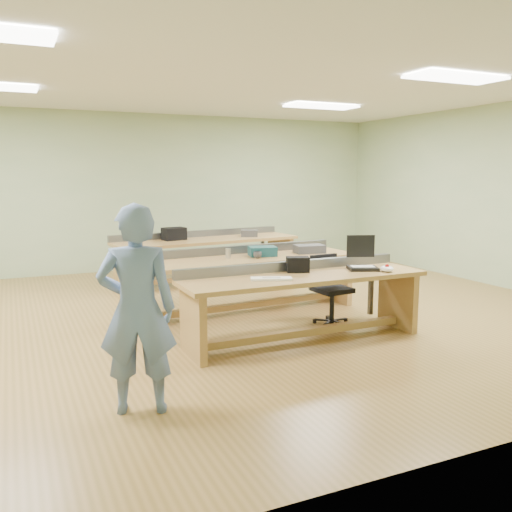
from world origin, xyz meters
name	(u,v)px	position (x,y,z in m)	size (l,w,h in m)	color
floor	(213,317)	(0.00, 0.00, 0.00)	(10.00, 10.00, 0.00)	olive
ceiling	(210,80)	(0.00, 0.00, 3.00)	(10.00, 10.00, 0.00)	silver
wall_back	(141,192)	(0.00, 4.00, 1.50)	(10.00, 0.04, 3.00)	#A8B98C
wall_front	(438,234)	(0.00, -4.00, 1.50)	(10.00, 0.04, 3.00)	#A8B98C
wall_right	(498,196)	(5.00, 0.00, 1.50)	(0.04, 8.00, 3.00)	#A8B98C
fluor_panels	(210,82)	(0.00, 0.00, 2.97)	(6.20, 3.50, 0.03)	white
workbench_front	(303,292)	(0.59, -1.34, 0.56)	(2.81, 0.77, 0.86)	#AA7A47
workbench_mid	(241,271)	(0.44, 0.10, 0.56)	(3.29, 1.06, 0.86)	#AA7A47
workbench_back	(206,249)	(0.72, 2.29, 0.56)	(3.28, 1.20, 0.86)	#AA7A47
person	(137,310)	(-1.49, -2.42, 0.82)	(0.60, 0.39, 1.65)	slate
laptop_base	(363,268)	(1.37, -1.35, 0.77)	(0.33, 0.27, 0.04)	black
laptop_screen	(361,246)	(1.42, -1.23, 1.01)	(0.33, 0.02, 0.26)	black
keyboard	(271,279)	(0.13, -1.46, 0.76)	(0.43, 0.14, 0.02)	white
trackball_mouse	(387,269)	(1.54, -1.58, 0.79)	(0.14, 0.17, 0.07)	white
camera_bag	(298,264)	(0.61, -1.16, 0.84)	(0.25, 0.16, 0.17)	black
task_chair	(330,299)	(1.23, -0.88, 0.31)	(0.50, 0.50, 0.86)	black
parts_bin_teal	(262,251)	(0.77, 0.11, 0.81)	(0.36, 0.27, 0.13)	#153F46
parts_bin_grey	(309,249)	(1.49, 0.10, 0.81)	(0.41, 0.26, 0.11)	#363638
mug	(258,255)	(0.62, -0.05, 0.79)	(0.11, 0.11, 0.09)	#363638
drinks_can	(228,253)	(0.26, 0.11, 0.81)	(0.07, 0.07, 0.13)	#B8B8BD
storage_box_back	(174,234)	(0.16, 2.34, 0.85)	(0.37, 0.26, 0.21)	black
tray_back	(249,233)	(1.52, 2.27, 0.81)	(0.29, 0.21, 0.12)	#363638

